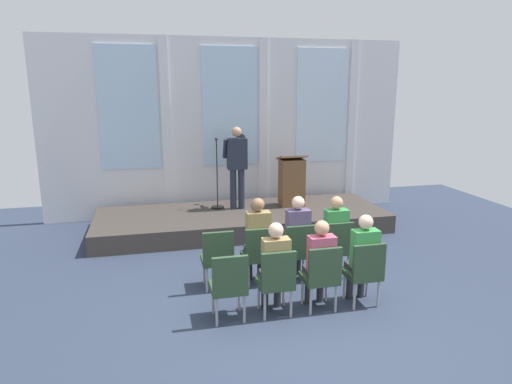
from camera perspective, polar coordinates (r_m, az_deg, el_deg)
The scene contains 20 objects.
ground_plane at distance 6.27m, azimuth 5.86°, elevation -15.58°, with size 13.97×13.97×0.00m, color #2D384C.
rear_partition at distance 10.74m, azimuth -3.12°, elevation 8.30°, with size 8.49×0.14×4.09m.
stage_platform at distance 9.78m, azimuth -1.79°, elevation -3.54°, with size 6.11×2.12×0.38m, color #3F3833.
speaker at distance 9.76m, azimuth -2.43°, elevation 3.84°, with size 0.52×0.69×1.79m.
mic_stand at distance 9.96m, azimuth -4.88°, elevation -0.13°, with size 0.28×0.28×1.56m.
lectern at distance 10.12m, azimuth 4.51°, elevation 1.35°, with size 0.60×0.48×1.16m.
chair_r0_c0 at distance 6.86m, azimuth -4.88°, elevation -7.99°, with size 0.46×0.44×0.94m.
chair_r0_c1 at distance 6.97m, azimuth 0.33°, elevation -7.58°, with size 0.46×0.44×0.94m.
audience_r0_c1 at distance 6.97m, azimuth 0.18°, elevation -5.62°, with size 0.36×0.39×1.38m.
chair_r0_c2 at distance 7.14m, azimuth 5.33°, elevation -7.13°, with size 0.46×0.44×0.94m.
audience_r0_c2 at distance 7.14m, azimuth 5.16°, elevation -5.25°, with size 0.36×0.39×1.37m.
chair_r0_c3 at distance 7.36m, azimuth 10.05°, elevation -6.66°, with size 0.46×0.44×0.94m.
audience_r0_c3 at distance 7.36m, azimuth 9.87°, elevation -4.97°, with size 0.36×0.39×1.33m.
chair_r1_c0 at distance 5.95m, azimuth -3.43°, elevation -11.39°, with size 0.46×0.44×0.94m.
chair_r1_c1 at distance 6.08m, azimuth 2.58°, elevation -10.83°, with size 0.46×0.44×0.94m.
audience_r1_c1 at distance 6.08m, azimuth 2.38°, elevation -8.95°, with size 0.36×0.39×1.29m.
chair_r1_c2 at distance 6.27m, azimuth 8.26°, elevation -10.18°, with size 0.46×0.44×0.94m.
audience_r1_c2 at distance 6.28m, azimuth 8.03°, elevation -8.42°, with size 0.36×0.39×1.27m.
chair_r1_c3 at distance 6.52m, azimuth 13.53°, elevation -9.50°, with size 0.46×0.44×0.94m.
audience_r1_c3 at distance 6.52m, azimuth 13.30°, elevation -7.66°, with size 0.36×0.39×1.31m.
Camera 1 is at (-1.85, -5.17, 3.01)m, focal length 31.77 mm.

